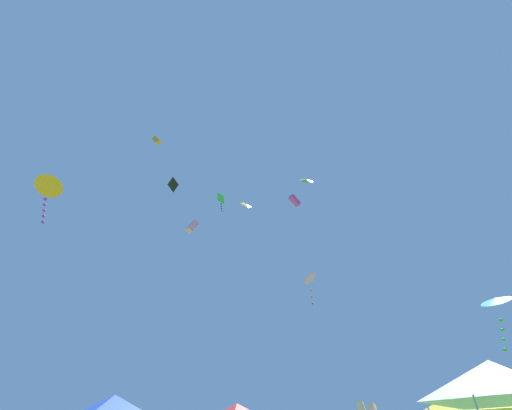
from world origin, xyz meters
name	(u,v)px	position (x,y,z in m)	size (l,w,h in m)	color
canopy_tent_blue	(112,410)	(-5.47, 7.97, 2.55)	(2.81, 2.81, 3.01)	#9E9EA3
canopy_tent_yellow	(477,397)	(7.85, 10.76, 3.18)	(3.50, 3.50, 3.75)	#9E9EA3
canopy_tent_white	(495,380)	(6.52, 6.78, 3.19)	(3.51, 3.51, 3.76)	#9E9EA3
kite_yellow_diamond	(246,205)	(-2.77, 28.81, 25.66)	(1.49, 1.49, 1.31)	yellow
kite_pink_box	(192,226)	(-5.94, 17.07, 15.34)	(0.95, 0.99, 1.18)	pink
kite_lime_delta	(306,180)	(4.02, 23.97, 25.24)	(1.67, 1.28, 1.34)	#75D138
kite_pink_delta	(310,279)	(3.43, 24.55, 14.17)	(1.51, 1.65, 2.81)	pink
kite_orange_box	(157,141)	(-11.17, 19.06, 26.84)	(1.12, 0.74, 1.12)	orange
kite_cyan_delta	(496,302)	(10.94, 12.11, 7.47)	(1.95, 1.94, 2.80)	#2DB7CC
kite_orange_delta	(49,187)	(-8.76, 5.29, 9.92)	(1.29, 1.26, 2.00)	orange
kite_magenta_box	(295,201)	(2.95, 27.66, 25.24)	(1.50, 1.44, 1.18)	#D6389E
kite_black_diamond	(173,185)	(-8.37, 18.18, 20.35)	(0.75, 0.84, 0.75)	black
kite_green_diamond	(221,199)	(-5.87, 28.97, 26.64)	(1.30, 1.30, 2.62)	green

